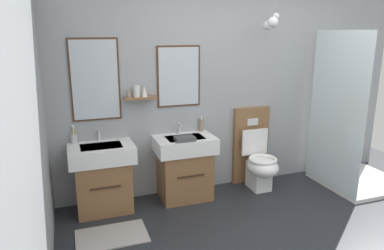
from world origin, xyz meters
name	(u,v)px	position (x,y,z in m)	size (l,w,h in m)	color
wall_back	(231,78)	(-0.02, 1.75, 1.37)	(4.63, 0.61, 2.74)	#999EA3
wall_left	(18,129)	(-2.25, 0.00, 1.37)	(0.12, 3.62, 2.74)	#999EA3
bath_mat	(112,236)	(-1.66, 0.89, 0.01)	(0.68, 0.44, 0.01)	#9E9993
vanity_sink_left	(103,176)	(-1.66, 1.49, 0.40)	(0.69, 0.49, 0.75)	brown
tap_on_left_sink	(99,134)	(-1.66, 1.66, 0.82)	(0.03, 0.13, 0.11)	silver
vanity_sink_right	(184,166)	(-0.72, 1.49, 0.40)	(0.69, 0.49, 0.75)	brown
tap_on_right_sink	(180,127)	(-0.72, 1.66, 0.82)	(0.03, 0.13, 0.11)	silver
toilet	(256,158)	(0.24, 1.49, 0.38)	(0.48, 0.63, 1.00)	brown
toothbrush_cup	(74,138)	(-1.93, 1.65, 0.81)	(0.07, 0.07, 0.21)	silver
soap_dispenser	(201,125)	(-0.44, 1.66, 0.83)	(0.06, 0.06, 0.18)	gray
folded_hand_towel	(185,139)	(-0.76, 1.34, 0.78)	(0.22, 0.16, 0.04)	#47474C
shower_tray	(351,157)	(1.39, 1.10, 0.39)	(1.02, 0.93, 1.95)	white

